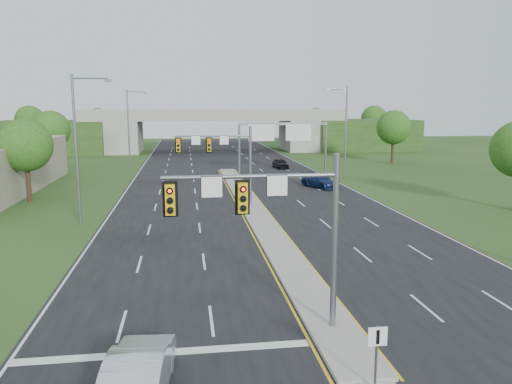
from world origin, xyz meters
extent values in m
plane|color=#254117|center=(0.00, 0.00, 0.00)|extent=(240.00, 240.00, 0.00)
cube|color=black|center=(0.00, 35.00, 0.01)|extent=(24.00, 160.00, 0.02)
cube|color=gray|center=(0.00, 23.00, 0.10)|extent=(2.00, 54.00, 0.16)
cone|color=gray|center=(0.00, -4.00, 0.10)|extent=(2.00, 2.00, 0.16)
cube|color=gold|center=(-1.15, 23.00, 0.03)|extent=(0.12, 54.00, 0.01)
cube|color=gold|center=(1.15, 23.00, 0.03)|extent=(0.12, 54.00, 0.01)
cube|color=silver|center=(-11.80, 35.00, 0.03)|extent=(0.12, 160.00, 0.01)
cube|color=silver|center=(11.80, 35.00, 0.03)|extent=(0.12, 160.00, 0.01)
cube|color=silver|center=(-6.50, -1.00, 0.03)|extent=(10.50, 0.50, 0.01)
cylinder|color=slate|center=(0.00, 0.00, 3.50)|extent=(0.24, 0.24, 7.00)
cylinder|color=slate|center=(-3.25, 0.00, 6.20)|extent=(6.50, 0.16, 0.16)
cube|color=gold|center=(-3.58, -0.25, 5.45)|extent=(0.35, 0.25, 1.10)
cube|color=gold|center=(-6.17, -0.25, 5.45)|extent=(0.35, 0.25, 1.10)
cube|color=black|center=(-3.58, -0.11, 5.45)|extent=(0.55, 0.04, 1.30)
cube|color=black|center=(-6.17, -0.11, 5.45)|extent=(0.55, 0.04, 1.30)
sphere|color=#FF0C05|center=(-3.58, -0.38, 5.80)|extent=(0.20, 0.20, 0.20)
sphere|color=#FF0C05|center=(-6.17, -0.38, 5.80)|extent=(0.20, 0.20, 0.20)
cube|color=white|center=(-4.68, -0.10, 5.85)|extent=(0.75, 0.04, 0.75)
cube|color=white|center=(-2.27, -0.10, 5.85)|extent=(0.75, 0.04, 0.75)
cylinder|color=slate|center=(0.00, 25.00, 3.50)|extent=(0.24, 0.24, 7.00)
cylinder|color=slate|center=(-3.25, 25.00, 6.20)|extent=(6.50, 0.16, 0.16)
cube|color=gold|center=(-3.58, 24.75, 5.45)|extent=(0.35, 0.25, 1.10)
cube|color=gold|center=(-6.17, 24.75, 5.45)|extent=(0.35, 0.25, 1.10)
cube|color=black|center=(-3.58, 24.89, 5.45)|extent=(0.55, 0.04, 1.30)
cube|color=black|center=(-6.17, 24.89, 5.45)|extent=(0.55, 0.04, 1.30)
sphere|color=#FF0C05|center=(-3.58, 24.62, 5.80)|extent=(0.20, 0.20, 0.20)
sphere|color=#FF0C05|center=(-6.17, 24.62, 5.80)|extent=(0.20, 0.20, 0.20)
cube|color=white|center=(-4.68, 24.90, 5.85)|extent=(0.75, 0.04, 0.75)
cube|color=white|center=(-2.27, 24.90, 5.85)|extent=(0.75, 0.04, 0.75)
cylinder|color=slate|center=(0.00, -4.50, 1.10)|extent=(0.08, 0.08, 2.20)
cube|color=white|center=(0.00, -4.55, 1.90)|extent=(0.60, 0.04, 0.60)
cube|color=black|center=(0.00, -4.58, 1.90)|extent=(0.10, 0.02, 0.45)
cylinder|color=slate|center=(1.20, 45.00, 3.30)|extent=(0.28, 0.28, 6.60)
cylinder|color=slate|center=(12.50, 45.00, 3.30)|extent=(0.28, 0.28, 6.60)
cube|color=slate|center=(6.85, 45.00, 6.50)|extent=(11.50, 0.35, 0.35)
cube|color=#0D5B1B|center=(4.00, 44.80, 5.40)|extent=(3.20, 0.08, 2.00)
cube|color=#0D5B1B|center=(8.80, 44.80, 5.40)|extent=(3.20, 0.08, 2.00)
cube|color=silver|center=(4.00, 44.75, 5.40)|extent=(3.30, 0.03, 2.10)
cube|color=silver|center=(8.80, 44.75, 5.40)|extent=(3.30, 0.03, 2.10)
cube|color=gray|center=(-17.00, 80.00, 3.00)|extent=(6.00, 12.00, 6.00)
cube|color=gray|center=(17.00, 80.00, 3.00)|extent=(6.00, 12.00, 6.00)
cube|color=#254117|center=(-30.00, 80.00, 3.00)|extent=(20.00, 14.00, 6.00)
cube|color=#254117|center=(30.00, 80.00, 3.00)|extent=(20.00, 14.00, 6.00)
cube|color=gray|center=(0.00, 80.00, 6.60)|extent=(50.00, 12.00, 1.20)
cube|color=gray|center=(0.00, 74.20, 7.65)|extent=(50.00, 0.40, 0.90)
cube|color=gray|center=(0.00, 85.80, 7.65)|extent=(50.00, 0.40, 0.90)
cylinder|color=slate|center=(-13.50, 20.00, 5.50)|extent=(0.20, 0.20, 11.00)
cylinder|color=slate|center=(-12.25, 20.00, 10.70)|extent=(2.50, 0.12, 0.12)
cube|color=slate|center=(-11.00, 20.00, 10.55)|extent=(0.50, 0.25, 0.18)
cylinder|color=slate|center=(-13.50, 55.00, 5.50)|extent=(0.20, 0.20, 11.00)
cylinder|color=slate|center=(-12.25, 55.00, 10.70)|extent=(2.50, 0.12, 0.12)
cube|color=slate|center=(-11.00, 55.00, 10.55)|extent=(0.50, 0.25, 0.18)
cylinder|color=slate|center=(13.50, 40.00, 5.50)|extent=(0.20, 0.20, 11.00)
cylinder|color=slate|center=(12.25, 40.00, 10.70)|extent=(2.50, 0.12, 0.12)
cube|color=slate|center=(11.00, 40.00, 10.55)|extent=(0.50, 0.25, 0.18)
cylinder|color=#382316|center=(-20.00, 30.00, 2.00)|extent=(0.44, 0.44, 4.00)
sphere|color=#1F4B14|center=(-20.00, 30.00, 5.20)|extent=(4.80, 4.80, 4.80)
cylinder|color=#382316|center=(-24.00, 55.00, 2.12)|extent=(0.44, 0.44, 4.25)
sphere|color=#1F4B14|center=(-24.00, 55.00, 5.53)|extent=(5.20, 5.20, 5.20)
cylinder|color=#382316|center=(26.00, 55.00, 2.12)|extent=(0.44, 0.44, 4.25)
sphere|color=#1F4B14|center=(26.00, 55.00, 5.53)|extent=(5.20, 5.20, 5.20)
cylinder|color=#382316|center=(-38.00, 94.00, 2.25)|extent=(0.44, 0.44, 4.50)
sphere|color=#1F4B14|center=(-38.00, 94.00, 5.85)|extent=(6.00, 6.00, 6.00)
cylinder|color=#382316|center=(-24.00, 94.00, 2.12)|extent=(0.44, 0.44, 4.25)
sphere|color=#1F4B14|center=(-24.00, 94.00, 5.53)|extent=(5.60, 5.60, 5.60)
cylinder|color=#382316|center=(24.00, 94.00, 2.12)|extent=(0.44, 0.44, 4.25)
sphere|color=#1F4B14|center=(24.00, 94.00, 5.53)|extent=(5.60, 5.60, 5.60)
cylinder|color=#382316|center=(38.00, 94.00, 2.25)|extent=(0.44, 0.44, 4.50)
sphere|color=#1F4B14|center=(38.00, 94.00, 5.85)|extent=(6.00, 6.00, 6.00)
imported|color=#B6B9BE|center=(-7.14, -3.68, 0.83)|extent=(2.14, 5.04, 1.62)
imported|color=#0B1C44|center=(8.78, 33.94, 0.74)|extent=(3.87, 5.38, 1.45)
imported|color=black|center=(7.74, 51.24, 0.71)|extent=(1.95, 4.18, 1.38)
camera|label=1|loc=(-5.60, -17.92, 8.75)|focal=35.00mm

